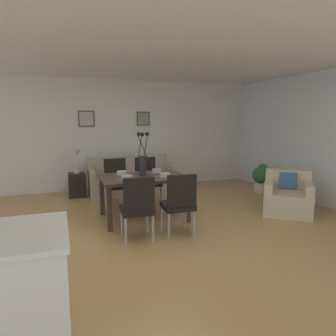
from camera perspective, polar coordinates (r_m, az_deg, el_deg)
ground_plane at (r=4.72m, az=-3.65°, el=-11.94°), size 9.00×9.00×0.00m
back_wall_panel at (r=7.59m, az=-10.52°, el=6.05°), size 9.00×0.10×2.60m
side_window_wall at (r=6.71m, az=26.79°, el=4.82°), size 0.10×6.30×2.60m
ceiling_panel at (r=4.87m, az=-5.36°, el=20.29°), size 9.00×7.20×0.08m
dining_table at (r=5.21m, az=-4.63°, el=-2.40°), size 1.40×0.98×0.74m
dining_chair_near_left at (r=4.32m, az=-5.64°, el=-6.82°), size 0.46×0.46×0.92m
dining_chair_near_right at (r=6.06m, az=-9.55°, el=-2.22°), size 0.45×0.45×0.92m
dining_chair_far_left at (r=4.49m, az=2.12°, el=-6.15°), size 0.46×0.46×0.92m
dining_chair_far_right at (r=6.19m, az=-3.89°, el=-1.88°), size 0.47×0.47×0.92m
centerpiece_vase at (r=5.15m, az=-4.68°, el=1.63°), size 0.21×0.23×0.73m
placemat_near_left at (r=4.91m, az=-7.54°, el=-2.11°), size 0.32×0.32×0.01m
bowl_near_left at (r=4.90m, az=-7.55°, el=-1.68°), size 0.17×0.17×0.07m
placemat_near_right at (r=5.34m, az=-8.53°, el=-1.22°), size 0.32×0.32×0.01m
bowl_near_right at (r=5.33m, az=-8.54°, el=-0.83°), size 0.17×0.17×0.07m
placemat_far_left at (r=5.07m, az=-0.56°, el=-1.66°), size 0.32×0.32×0.01m
bowl_far_left at (r=5.07m, az=-0.56°, el=-1.25°), size 0.17×0.17×0.07m
placemat_far_right at (r=5.49m, az=-2.06°, el=-0.83°), size 0.32×0.32×0.01m
bowl_far_right at (r=5.48m, az=-2.06°, el=-0.45°), size 0.17×0.17×0.07m
sofa at (r=7.16m, az=-6.85°, el=-2.28°), size 1.90×0.84×0.80m
side_table at (r=7.02m, az=-16.47°, el=-3.00°), size 0.36×0.36×0.52m
table_lamp at (r=6.92m, az=-16.71°, el=2.13°), size 0.22×0.22×0.51m
armchair at (r=5.99m, az=21.23°, el=-5.08°), size 1.12×1.12×0.75m
framed_picture_left at (r=7.44m, az=-14.87°, el=8.80°), size 0.36×0.03×0.36m
framed_picture_center at (r=7.67m, az=-4.60°, el=9.08°), size 0.32×0.03×0.34m
potted_plant at (r=7.43m, az=16.71°, el=-1.47°), size 0.36×0.36×0.67m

